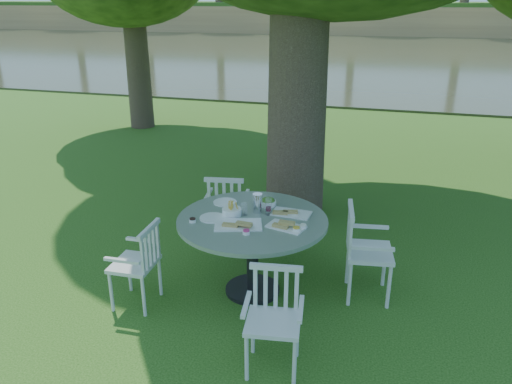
% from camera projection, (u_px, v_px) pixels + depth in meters
% --- Properties ---
extents(ground, '(140.00, 140.00, 0.00)m').
position_uv_depth(ground, '(251.00, 269.00, 5.59)').
color(ground, '#19410D').
rests_on(ground, ground).
extents(table, '(1.48, 1.48, 0.82)m').
position_uv_depth(table, '(252.00, 232.00, 4.92)').
color(table, black).
rests_on(table, ground).
extents(chair_ne, '(0.51, 0.54, 0.95)m').
position_uv_depth(chair_ne, '(360.00, 245.00, 4.91)').
color(chair_ne, silver).
rests_on(chair_ne, ground).
extents(chair_nw, '(0.52, 0.50, 0.91)m').
position_uv_depth(chair_nw, '(226.00, 205.00, 5.93)').
color(chair_nw, silver).
rests_on(chair_nw, ground).
extents(chair_sw, '(0.42, 0.44, 0.85)m').
position_uv_depth(chair_sw, '(142.00, 259.00, 4.77)').
color(chair_sw, silver).
rests_on(chair_sw, ground).
extents(chair_se, '(0.48, 0.46, 0.85)m').
position_uv_depth(chair_se, '(274.00, 310.00, 3.99)').
color(chair_se, silver).
rests_on(chair_se, ground).
extents(tableware, '(1.12, 0.83, 0.20)m').
position_uv_depth(tableware, '(251.00, 212.00, 4.92)').
color(tableware, white).
rests_on(tableware, table).
extents(river, '(100.00, 28.00, 0.12)m').
position_uv_depth(river, '(376.00, 56.00, 26.19)').
color(river, '#31351F').
rests_on(river, ground).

